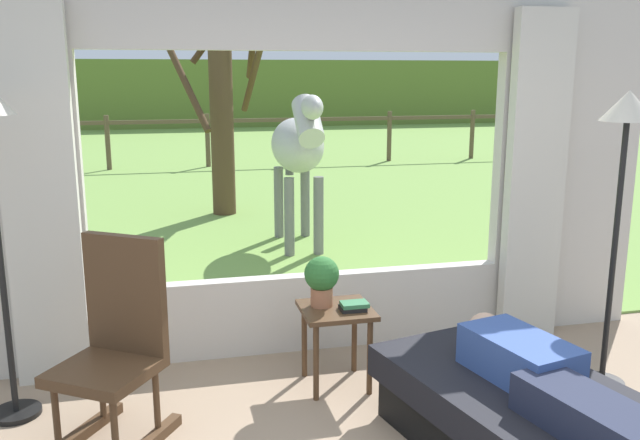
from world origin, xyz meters
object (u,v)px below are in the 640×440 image
object	(u,v)px
pasture_tree	(223,118)
side_table	(336,322)
horse	(298,147)
floor_lamp_right	(624,151)
reclining_person	(540,375)
potted_plant	(322,278)
recliner_sofa	(530,426)
rocking_chair	(116,345)
book_stack	(354,306)

from	to	relation	value
pasture_tree	side_table	bearing A→B (deg)	-88.10
horse	floor_lamp_right	bearing A→B (deg)	109.81
reclining_person	potted_plant	xyz separation A→B (m)	(-0.80, 1.21, 0.18)
reclining_person	pasture_tree	distance (m)	6.70
recliner_sofa	horse	distance (m)	4.59
reclining_person	side_table	bearing A→B (deg)	109.00
floor_lamp_right	pasture_tree	distance (m)	6.12
side_table	rocking_chair	bearing A→B (deg)	-165.08
horse	pasture_tree	world-z (taller)	pasture_tree
floor_lamp_right	potted_plant	bearing A→B (deg)	165.17
rocking_chair	pasture_tree	world-z (taller)	pasture_tree
book_stack	pasture_tree	xyz separation A→B (m)	(-0.27, 5.50, 0.81)
book_stack	side_table	bearing A→B (deg)	144.63
book_stack	pasture_tree	world-z (taller)	pasture_tree
rocking_chair	floor_lamp_right	distance (m)	3.11
side_table	horse	bearing A→B (deg)	82.34
reclining_person	recliner_sofa	bearing A→B (deg)	76.98
potted_plant	book_stack	distance (m)	0.27
reclining_person	book_stack	xyz separation A→B (m)	(-0.63, 1.09, 0.02)
reclining_person	pasture_tree	bearing A→B (deg)	84.77
book_stack	horse	xyz separation A→B (m)	(0.36, 3.45, 0.61)
recliner_sofa	book_stack	world-z (taller)	book_stack
side_table	potted_plant	size ratio (longest dim) A/B	1.63
book_stack	recliner_sofa	bearing A→B (deg)	-58.82
recliner_sofa	pasture_tree	size ratio (longest dim) A/B	0.65
reclining_person	rocking_chair	world-z (taller)	rocking_chair
recliner_sofa	rocking_chair	distance (m)	2.19
reclining_person	horse	size ratio (longest dim) A/B	0.79
recliner_sofa	side_table	distance (m)	1.34
pasture_tree	floor_lamp_right	bearing A→B (deg)	-72.53
floor_lamp_right	horse	distance (m)	3.99
horse	side_table	bearing A→B (deg)	84.54
side_table	horse	distance (m)	3.49
horse	rocking_chair	bearing A→B (deg)	66.97
potted_plant	floor_lamp_right	distance (m)	1.97
potted_plant	horse	world-z (taller)	horse
book_stack	pasture_tree	bearing A→B (deg)	92.85
recliner_sofa	rocking_chair	bearing A→B (deg)	146.49
floor_lamp_right	side_table	bearing A→B (deg)	166.44
horse	reclining_person	bearing A→B (deg)	95.55
side_table	pasture_tree	size ratio (longest dim) A/B	0.18
horse	potted_plant	bearing A→B (deg)	83.06
potted_plant	pasture_tree	world-z (taller)	pasture_tree
rocking_chair	floor_lamp_right	xyz separation A→B (m)	(2.96, -0.05, 0.96)
recliner_sofa	side_table	bearing A→B (deg)	110.13
book_stack	horse	distance (m)	3.52
potted_plant	floor_lamp_right	world-z (taller)	floor_lamp_right
reclining_person	horse	world-z (taller)	horse
recliner_sofa	side_table	size ratio (longest dim) A/B	3.58
potted_plant	pasture_tree	distance (m)	5.42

